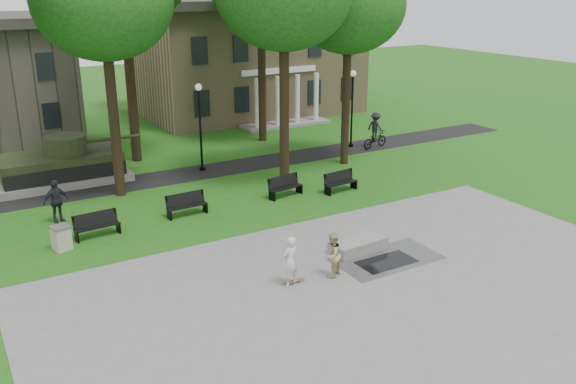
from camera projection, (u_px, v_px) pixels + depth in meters
name	position (u px, v px, depth m)	size (l,w,h in m)	color
ground	(317.00, 254.00, 23.09)	(120.00, 120.00, 0.00)	#244E12
plaza	(404.00, 312.00, 19.01)	(22.00, 16.00, 0.02)	gray
footpath	(196.00, 173.00, 32.88)	(44.00, 2.60, 0.01)	black
building_right	(244.00, 55.00, 47.66)	(17.00, 12.00, 8.60)	#9E8460
tree_1	(103.00, 1.00, 26.59)	(6.20, 6.20, 11.63)	black
tree_3	(349.00, 5.00, 31.86)	(6.00, 6.00, 11.19)	black
lamp_mid	(200.00, 120.00, 32.45)	(0.36, 0.36, 4.73)	black
lamp_right	(352.00, 102.00, 37.23)	(0.36, 0.36, 4.73)	black
tank_monument	(62.00, 166.00, 31.15)	(7.45, 3.40, 2.40)	gray
puddle	(386.00, 262.00, 22.37)	(2.20, 1.20, 0.00)	black
concrete_block	(358.00, 245.00, 23.25)	(2.20, 1.00, 0.45)	gray
skateboard	(294.00, 282.00, 20.80)	(0.78, 0.20, 0.07)	brown
skateboarder	(290.00, 261.00, 20.41)	(0.64, 0.42, 1.76)	silver
friend_watching	(332.00, 255.00, 21.04)	(0.78, 0.61, 1.60)	tan
pedestrian_walker	(56.00, 201.00, 25.82)	(1.11, 0.46, 1.90)	black
cyclist	(375.00, 134.00, 37.57)	(2.15, 1.27, 2.24)	black
park_bench_0	(97.00, 224.00, 24.54)	(1.83, 0.65, 1.00)	black
park_bench_1	(186.00, 204.00, 26.78)	(1.81, 0.58, 1.00)	black
park_bench_2	(285.00, 186.00, 29.16)	(1.85, 0.82, 1.00)	black
park_bench_3	(340.00, 181.00, 29.84)	(1.84, 0.73, 1.00)	black
trash_bin	(61.00, 238.00, 23.33)	(0.81, 0.81, 0.96)	#B9B199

